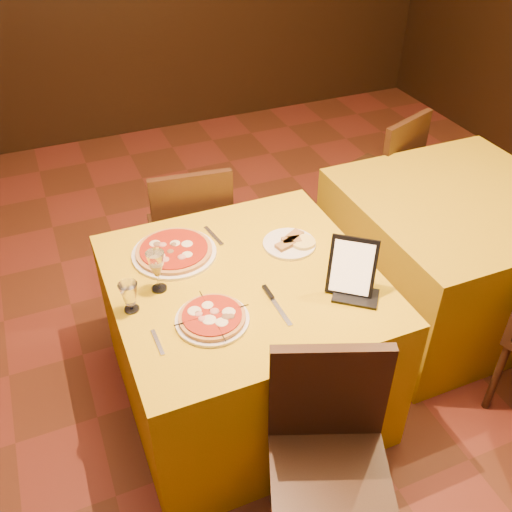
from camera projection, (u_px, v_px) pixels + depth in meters
name	position (u px, v px, depth m)	size (l,w,h in m)	color
floor	(277.00, 438.00, 2.65)	(6.00, 7.00, 0.01)	#5E2D19
main_table	(244.00, 339.00, 2.63)	(1.10, 1.10, 0.75)	gold
side_table	(450.00, 255.00, 3.14)	(1.10, 1.10, 0.75)	#AE8B0B
chair_main_near	(330.00, 479.00, 1.99)	(0.43, 0.43, 0.91)	black
chair_main_far	(189.00, 230.00, 3.20)	(0.47, 0.47, 0.91)	black
chair_side_far	(374.00, 176.00, 3.68)	(0.40, 0.40, 0.91)	black
pizza_near	(212.00, 318.00, 2.18)	(0.29, 0.29, 0.03)	white
pizza_far	(174.00, 252.00, 2.52)	(0.37, 0.37, 0.03)	white
cutlet_dish	(289.00, 243.00, 2.58)	(0.24, 0.24, 0.03)	white
wine_glass	(157.00, 271.00, 2.28)	(0.08, 0.08, 0.19)	#DECB7E
water_glass	(130.00, 297.00, 2.20)	(0.07, 0.07, 0.13)	white
tablet	(352.00, 267.00, 2.27)	(0.19, 0.02, 0.24)	black
knife	(277.00, 306.00, 2.25)	(0.24, 0.02, 0.01)	silver
fork_near	(158.00, 342.00, 2.10)	(0.14, 0.02, 0.01)	#B3B3BA
fork_far	(214.00, 236.00, 2.64)	(0.17, 0.02, 0.01)	#A4A4AA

